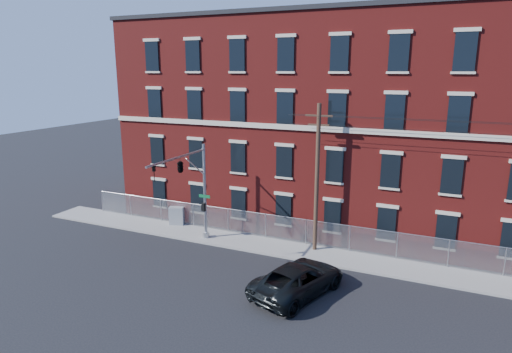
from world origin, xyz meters
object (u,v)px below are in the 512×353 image
object	(u,v)px
utility_pole_near	(317,176)
utility_cabinet	(177,216)
traffic_signal_mast	(186,175)
pickup_truck	(298,279)

from	to	relation	value
utility_pole_near	utility_cabinet	xyz separation A→B (m)	(-11.56, 0.40, -4.50)
utility_cabinet	traffic_signal_mast	bearing A→B (deg)	-64.62
utility_cabinet	utility_pole_near	bearing A→B (deg)	-19.62
utility_pole_near	pickup_truck	distance (m)	7.65
traffic_signal_mast	pickup_truck	bearing A→B (deg)	-17.12
traffic_signal_mast	utility_cabinet	distance (m)	6.93
traffic_signal_mast	pickup_truck	distance (m)	10.32
utility_pole_near	pickup_truck	world-z (taller)	utility_pole_near
pickup_truck	utility_cabinet	world-z (taller)	pickup_truck
traffic_signal_mast	utility_pole_near	distance (m)	8.70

